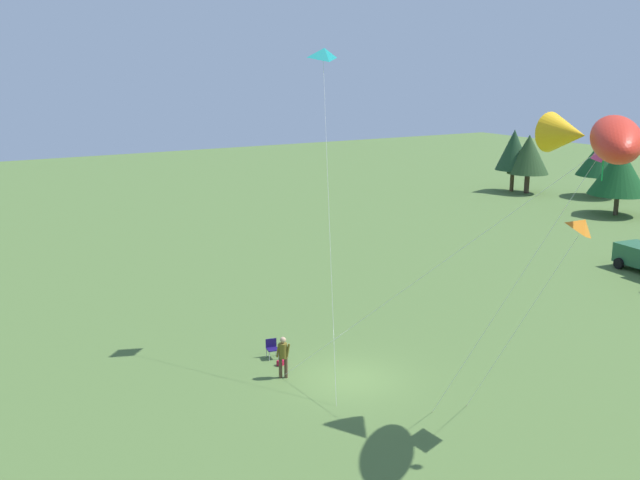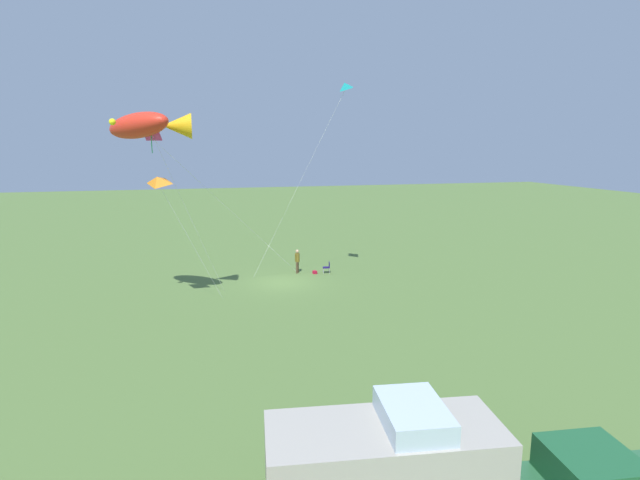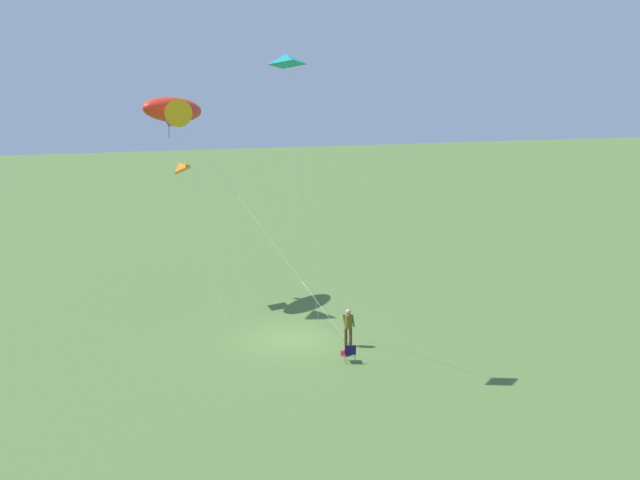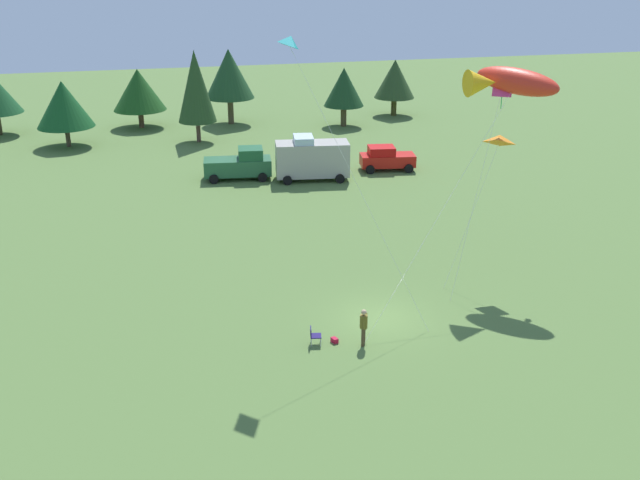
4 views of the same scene
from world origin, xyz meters
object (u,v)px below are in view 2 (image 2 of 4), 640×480
Objects in this scene: folding_chair at (327,267)px; kite_delta_teal at (344,87)px; kite_large_fish at (148,126)px; van_motorhome_grey at (385,474)px; kite_delta_orange at (157,181)px; person_kite_flyer at (297,259)px; kite_diamond_rainbow at (153,138)px; backpack_on_grass at (315,272)px.

kite_delta_teal is (-0.27, 2.77, 12.27)m from folding_chair.
kite_large_fish is (11.37, 5.99, 9.64)m from folding_chair.
kite_delta_orange is (5.70, -18.49, 5.60)m from van_motorhome_grey.
person_kite_flyer is 25.11m from van_motorhome_grey.
kite_delta_orange is (-0.04, -0.36, -2.26)m from kite_diamond_rainbow.
folding_chair is at bearing -152.22° from kite_delta_orange.
kite_diamond_rainbow is at bearing 114.69° from van_motorhome_grey.
folding_chair is 1.01m from backpack_on_grass.
van_motorhome_grey is (3.27, 24.89, 0.62)m from person_kite_flyer.
kite_diamond_rainbow is at bearing 39.55° from folding_chair.
person_kite_flyer is 14.10m from kite_diamond_rainbow.
kite_delta_orange reaches higher than backpack_on_grass.
kite_diamond_rainbow is 2.29m from kite_delta_orange.
person_kite_flyer is at bearing -54.36° from kite_delta_teal.
kite_delta_teal is (-11.35, -3.07, 5.51)m from kite_delta_orange.
folding_chair is 0.15× the size of van_motorhome_grey.
kite_delta_teal reaches higher than person_kite_flyer.
folding_chair is 2.56× the size of backpack_on_grass.
kite_diamond_rainbow reaches higher than kite_delta_orange.
backpack_on_grass is at bearing 7.08° from folding_chair.
person_kite_flyer is at bearing -143.12° from kite_diamond_rainbow.
person_kite_flyer is 14.54m from kite_large_fish.
kite_diamond_rainbow is (-0.25, 0.20, -0.62)m from kite_large_fish.
folding_chair is at bearing 84.64° from van_motorhome_grey.
van_motorhome_grey reaches higher than backpack_on_grass.
kite_diamond_rainbow is at bearing 66.30° from person_kite_flyer.
person_kite_flyer reaches higher than folding_chair.
kite_large_fish is 0.70m from kite_diamond_rainbow.
person_kite_flyer is 0.23× the size of kite_delta_orange.
kite_diamond_rainbow is at bearing 16.73° from kite_delta_teal.
folding_chair is at bearing 176.64° from backpack_on_grass.
kite_large_fish is 0.90× the size of kite_delta_teal.
kite_delta_orange reaches higher than van_motorhome_grey.
backpack_on_grass is at bearing -66.85° from kite_delta_teal.
kite_delta_orange is (10.15, 5.89, 7.14)m from backpack_on_grass.
folding_chair is at bearing -165.47° from person_kite_flyer.
person_kite_flyer is 2.12× the size of folding_chair.
folding_chair reaches higher than backpack_on_grass.
van_motorhome_grey is 20.14m from kite_delta_orange.
kite_diamond_rainbow is (5.74, -18.13, 7.87)m from van_motorhome_grey.
kite_delta_teal reaches higher than kite_large_fish.
kite_diamond_rainbow is at bearing 31.53° from backpack_on_grass.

